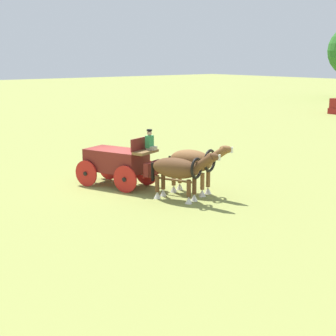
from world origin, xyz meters
The scene contains 4 objects.
ground_plane centered at (0.00, 0.00, 0.00)m, with size 220.00×220.00×0.00m, color olive.
show_wagon centered at (0.14, 0.06, 1.17)m, with size 5.69×2.81×2.72m.
draft_horse_near centered at (3.29, 1.86, 1.39)m, with size 3.01×1.60×2.27m.
draft_horse_off centered at (3.74, 0.65, 1.30)m, with size 3.12×1.57×2.16m.
Camera 1 is at (20.07, -13.00, 5.92)m, focal length 56.29 mm.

